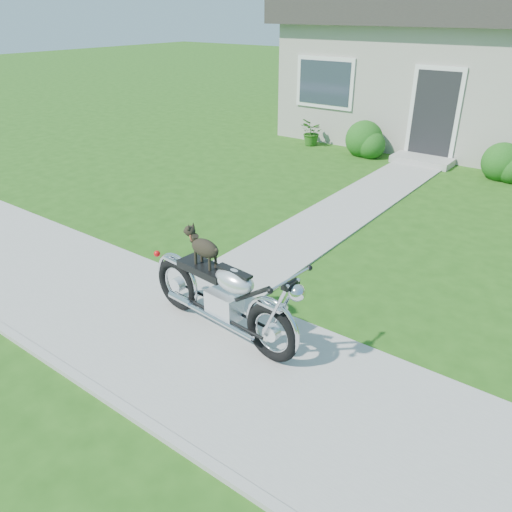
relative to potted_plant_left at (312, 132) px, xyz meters
The scene contains 5 objects.
ground 9.70m from the potted_plant_left, 61.93° to the right, with size 80.00×80.00×0.00m, color #235114.
sidewalk 9.70m from the potted_plant_left, 61.93° to the right, with size 24.00×2.20×0.04m, color #9E9B93.
walkway 4.70m from the potted_plant_left, 49.24° to the right, with size 1.20×8.00×0.03m, color #9E9B93.
potted_plant_left is the anchor object (origin of this frame).
motorcycle_with_dog 9.04m from the potted_plant_left, 65.28° to the right, with size 2.22×0.60×1.19m.
Camera 1 is at (2.36, -3.24, 3.40)m, focal length 35.00 mm.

